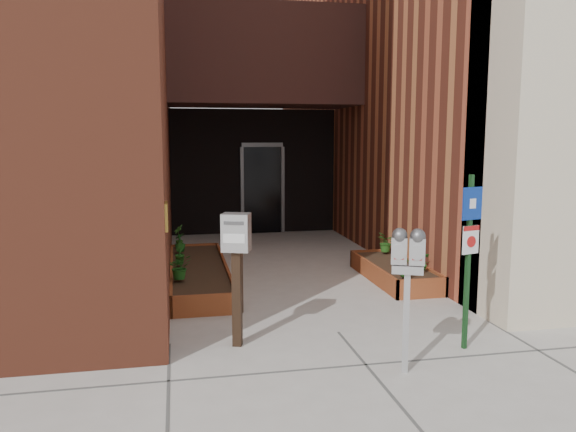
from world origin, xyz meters
TOP-DOWN VIEW (x-y plane):
  - ground at (0.00, 0.00)m, footprint 80.00×80.00m
  - architecture at (-0.18, 6.89)m, footprint 20.00×14.60m
  - planter_left at (-1.55, 2.70)m, footprint 0.90×3.60m
  - planter_right at (1.60, 2.20)m, footprint 0.80×2.20m
  - handrail at (-1.05, 2.65)m, footprint 0.04×3.34m
  - parking_meter at (0.33, -1.23)m, footprint 0.34×0.24m
  - sign_post at (1.23, -0.78)m, footprint 0.26×0.10m
  - payment_dropbox at (-1.24, -0.19)m, footprint 0.35×0.31m
  - shrub_left_a at (-1.85, 1.80)m, footprint 0.39×0.39m
  - shrub_left_b at (-1.85, 2.79)m, footprint 0.23×0.23m
  - shrub_left_c at (-1.83, 3.79)m, footprint 0.26×0.26m
  - shrub_left_d at (-1.85, 4.30)m, footprint 0.27×0.27m
  - shrub_right_a at (1.40, 1.30)m, footprint 0.23×0.23m
  - shrub_right_b at (1.85, 1.61)m, footprint 0.21×0.21m
  - shrub_right_c at (1.78, 3.03)m, footprint 0.32×0.32m

SIDE VIEW (x-z plane):
  - ground at x=0.00m, z-range 0.00..0.00m
  - planter_left at x=-1.55m, z-range -0.02..0.28m
  - planter_right at x=1.60m, z-range -0.02..0.28m
  - shrub_right_b at x=1.85m, z-range 0.30..0.59m
  - shrub_right_a at x=1.40m, z-range 0.30..0.61m
  - shrub_left_c at x=-1.83m, z-range 0.30..0.63m
  - shrub_left_b at x=-1.85m, z-range 0.30..0.65m
  - shrub_right_c at x=1.78m, z-range 0.30..0.65m
  - shrub_left_a at x=-1.85m, z-range 0.30..0.66m
  - shrub_left_d at x=-1.85m, z-range 0.30..0.71m
  - handrail at x=-1.05m, z-range 0.30..1.20m
  - payment_dropbox at x=-1.24m, z-range 0.33..1.84m
  - parking_meter at x=0.33m, z-range 0.40..1.86m
  - sign_post at x=1.23m, z-range 0.22..2.16m
  - architecture at x=-0.18m, z-range -0.02..9.98m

